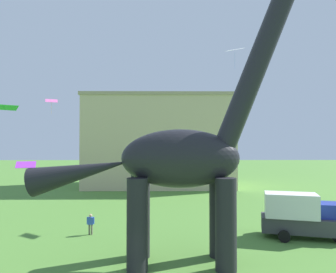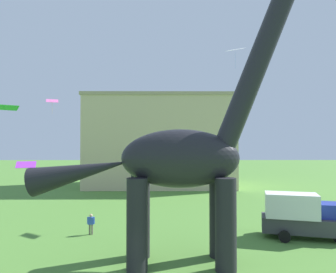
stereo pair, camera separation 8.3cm
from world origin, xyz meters
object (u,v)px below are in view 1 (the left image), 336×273
object	(u,v)px
parked_box_truck	(300,215)
kite_trailing	(26,165)
kite_far_left	(6,108)
kite_near_high	(51,101)
person_watching_child	(91,222)
dinosaur_sculpture	(179,158)
kite_mid_center	(235,50)

from	to	relation	value
parked_box_truck	kite_trailing	bearing A→B (deg)	-149.65
kite_far_left	kite_near_high	xyz separation A→B (m)	(2.30, 4.39, 1.18)
kite_trailing	person_watching_child	bearing A→B (deg)	66.94
kite_far_left	person_watching_child	bearing A→B (deg)	-21.92
dinosaur_sculpture	parked_box_truck	size ratio (longest dim) A/B	2.76
kite_mid_center	kite_trailing	bearing A→B (deg)	-139.35
dinosaur_sculpture	kite_mid_center	xyz separation A→B (m)	(6.11, 12.93, 10.13)
dinosaur_sculpture	kite_far_left	distance (m)	17.39
kite_trailing	dinosaur_sculpture	bearing A→B (deg)	-1.01
kite_trailing	kite_far_left	world-z (taller)	kite_far_left
dinosaur_sculpture	parked_box_truck	bearing A→B (deg)	-1.28
kite_trailing	kite_far_left	size ratio (longest dim) A/B	0.62
person_watching_child	kite_far_left	world-z (taller)	kite_far_left
kite_near_high	kite_mid_center	bearing A→B (deg)	-1.54
dinosaur_sculpture	parked_box_truck	world-z (taller)	dinosaur_sculpture
kite_mid_center	kite_near_high	world-z (taller)	kite_mid_center
dinosaur_sculpture	kite_near_high	world-z (taller)	dinosaur_sculpture
parked_box_truck	kite_near_high	xyz separation A→B (m)	(-21.02, 8.62, 9.40)
dinosaur_sculpture	kite_near_high	bearing A→B (deg)	102.50
parked_box_truck	kite_trailing	size ratio (longest dim) A/B	4.30
kite_mid_center	kite_trailing	world-z (taller)	kite_mid_center
parked_box_truck	kite_mid_center	bearing A→B (deg)	125.11
dinosaur_sculpture	person_watching_child	size ratio (longest dim) A/B	10.78
kite_mid_center	parked_box_truck	bearing A→B (deg)	-70.58
kite_far_left	kite_near_high	world-z (taller)	kite_near_high
kite_near_high	person_watching_child	bearing A→B (deg)	-53.21
person_watching_child	kite_trailing	xyz separation A→B (m)	(-2.41, -5.67, 4.65)
person_watching_child	kite_trailing	world-z (taller)	kite_trailing
parked_box_truck	person_watching_child	distance (m)	15.39
person_watching_child	kite_mid_center	distance (m)	20.87
parked_box_truck	kite_near_high	distance (m)	24.58
kite_mid_center	kite_near_high	distance (m)	18.84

